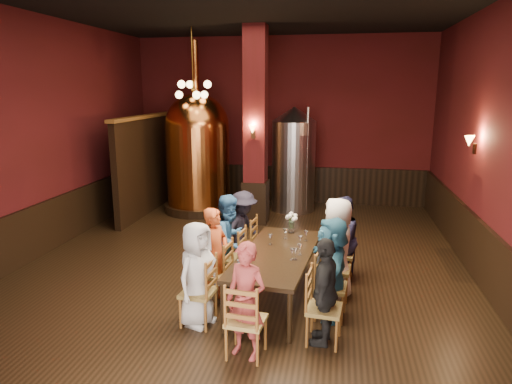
% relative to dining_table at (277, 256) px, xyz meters
% --- Properties ---
extents(room, '(10.00, 10.02, 4.50)m').
position_rel_dining_table_xyz_m(room, '(-0.75, 1.20, 1.56)').
color(room, black).
rests_on(room, ground).
extents(wainscot_right, '(0.08, 9.90, 1.00)m').
position_rel_dining_table_xyz_m(wainscot_right, '(3.21, 1.20, -0.19)').
color(wainscot_right, black).
rests_on(wainscot_right, ground).
extents(wainscot_back, '(7.90, 0.08, 1.00)m').
position_rel_dining_table_xyz_m(wainscot_back, '(-0.75, 6.16, -0.19)').
color(wainscot_back, black).
rests_on(wainscot_back, ground).
extents(wainscot_left, '(0.08, 9.90, 1.00)m').
position_rel_dining_table_xyz_m(wainscot_left, '(-4.71, 1.20, -0.19)').
color(wainscot_left, black).
rests_on(wainscot_left, ground).
extents(column, '(0.58, 0.58, 4.50)m').
position_rel_dining_table_xyz_m(column, '(-1.05, 4.00, 1.56)').
color(column, '#4B1013').
rests_on(column, ground).
extents(partition, '(0.22, 3.50, 2.40)m').
position_rel_dining_table_xyz_m(partition, '(-3.95, 4.40, 0.51)').
color(partition, black).
rests_on(partition, ground).
extents(pendant_cluster, '(0.90, 0.90, 1.70)m').
position_rel_dining_table_xyz_m(pendant_cluster, '(-2.55, 4.10, 2.41)').
color(pendant_cluster, '#A57226').
rests_on(pendant_cluster, room).
extents(sconce_wall, '(0.20, 0.20, 0.36)m').
position_rel_dining_table_xyz_m(sconce_wall, '(3.15, 2.00, 1.51)').
color(sconce_wall, black).
rests_on(sconce_wall, room).
extents(sconce_column, '(0.20, 0.20, 0.36)m').
position_rel_dining_table_xyz_m(sconce_column, '(-1.05, 3.70, 1.51)').
color(sconce_column, black).
rests_on(sconce_column, column).
extents(dining_table, '(1.23, 2.49, 0.75)m').
position_rel_dining_table_xyz_m(dining_table, '(0.00, 0.00, 0.00)').
color(dining_table, black).
rests_on(dining_table, ground).
extents(chair_0, '(0.50, 0.50, 0.92)m').
position_rel_dining_table_xyz_m(chair_0, '(-0.94, -0.91, -0.23)').
color(chair_0, brown).
rests_on(chair_0, ground).
extents(person_0, '(0.69, 0.82, 1.44)m').
position_rel_dining_table_xyz_m(person_0, '(-0.94, -0.91, 0.03)').
color(person_0, '#BDBDBD').
rests_on(person_0, ground).
extents(chair_1, '(0.50, 0.50, 0.92)m').
position_rel_dining_table_xyz_m(chair_1, '(-0.88, -0.24, -0.23)').
color(chair_1, brown).
rests_on(chair_1, ground).
extents(person_1, '(0.50, 0.62, 1.45)m').
position_rel_dining_table_xyz_m(person_1, '(-0.88, -0.24, 0.04)').
color(person_1, '#BC4A20').
rests_on(person_1, ground).
extents(chair_2, '(0.50, 0.50, 0.92)m').
position_rel_dining_table_xyz_m(chair_2, '(-0.81, 0.41, -0.23)').
color(chair_2, brown).
rests_on(chair_2, ground).
extents(person_2, '(0.61, 0.81, 1.50)m').
position_rel_dining_table_xyz_m(person_2, '(-0.81, 0.41, 0.06)').
color(person_2, '#29588B').
rests_on(person_2, ground).
extents(chair_3, '(0.50, 0.50, 0.92)m').
position_rel_dining_table_xyz_m(chair_3, '(-0.75, 1.08, -0.23)').
color(chair_3, brown).
rests_on(chair_3, ground).
extents(person_3, '(0.82, 1.04, 1.41)m').
position_rel_dining_table_xyz_m(person_3, '(-0.75, 1.08, 0.02)').
color(person_3, black).
rests_on(person_3, ground).
extents(chair_4, '(0.50, 0.50, 0.92)m').
position_rel_dining_table_xyz_m(chair_4, '(0.75, -1.08, -0.23)').
color(chair_4, brown).
rests_on(chair_4, ground).
extents(person_4, '(0.44, 0.85, 1.38)m').
position_rel_dining_table_xyz_m(person_4, '(0.75, -1.08, 0.00)').
color(person_4, black).
rests_on(person_4, ground).
extents(chair_5, '(0.50, 0.50, 0.92)m').
position_rel_dining_table_xyz_m(chair_5, '(0.81, -0.41, -0.23)').
color(chair_5, brown).
rests_on(chair_5, ground).
extents(person_5, '(0.60, 1.40, 1.46)m').
position_rel_dining_table_xyz_m(person_5, '(0.81, -0.41, 0.04)').
color(person_5, '#2B6581').
rests_on(person_5, ground).
extents(chair_6, '(0.50, 0.50, 0.92)m').
position_rel_dining_table_xyz_m(chair_6, '(0.88, 0.24, -0.23)').
color(chair_6, brown).
rests_on(chair_6, ground).
extents(person_6, '(0.64, 0.85, 1.56)m').
position_rel_dining_table_xyz_m(person_6, '(0.88, 0.24, 0.09)').
color(person_6, white).
rests_on(person_6, ground).
extents(chair_7, '(0.50, 0.50, 0.92)m').
position_rel_dining_table_xyz_m(chair_7, '(0.94, 0.91, -0.23)').
color(chair_7, brown).
rests_on(chair_7, ground).
extents(person_7, '(0.50, 0.75, 1.43)m').
position_rel_dining_table_xyz_m(person_7, '(0.94, 0.91, 0.03)').
color(person_7, '#1C1C39').
rests_on(person_7, ground).
extents(chair_8, '(0.50, 0.50, 0.92)m').
position_rel_dining_table_xyz_m(chair_8, '(-0.15, -1.54, -0.23)').
color(chair_8, brown).
rests_on(chair_8, ground).
extents(person_8, '(0.61, 0.50, 1.42)m').
position_rel_dining_table_xyz_m(person_8, '(-0.15, -1.54, 0.02)').
color(person_8, maroon).
rests_on(person_8, ground).
extents(copper_kettle, '(1.81, 1.81, 4.27)m').
position_rel_dining_table_xyz_m(copper_kettle, '(-2.70, 4.76, 0.87)').
color(copper_kettle, black).
rests_on(copper_kettle, ground).
extents(steel_vessel, '(1.33, 1.33, 2.69)m').
position_rel_dining_table_xyz_m(steel_vessel, '(-0.29, 5.25, 0.66)').
color(steel_vessel, '#B2B2B7').
rests_on(steel_vessel, ground).
extents(rose_vase, '(0.21, 0.21, 0.36)m').
position_rel_dining_table_xyz_m(rose_vase, '(0.11, 0.99, 0.30)').
color(rose_vase, white).
rests_on(rose_vase, dining_table).
extents(wine_glass_0, '(0.07, 0.07, 0.17)m').
position_rel_dining_table_xyz_m(wine_glass_0, '(0.39, 0.60, 0.15)').
color(wine_glass_0, white).
rests_on(wine_glass_0, dining_table).
extents(wine_glass_1, '(0.07, 0.07, 0.17)m').
position_rel_dining_table_xyz_m(wine_glass_1, '(0.30, -0.24, 0.15)').
color(wine_glass_1, white).
rests_on(wine_glass_1, dining_table).
extents(wine_glass_2, '(0.07, 0.07, 0.17)m').
position_rel_dining_table_xyz_m(wine_glass_2, '(-0.40, -0.82, 0.15)').
color(wine_glass_2, white).
rests_on(wine_glass_2, dining_table).
extents(wine_glass_3, '(0.07, 0.07, 0.17)m').
position_rel_dining_table_xyz_m(wine_glass_3, '(0.05, 0.65, 0.15)').
color(wine_glass_3, white).
rests_on(wine_glass_3, dining_table).
extents(wine_glass_4, '(0.07, 0.07, 0.17)m').
position_rel_dining_table_xyz_m(wine_glass_4, '(0.32, 0.34, 0.15)').
color(wine_glass_4, white).
rests_on(wine_glass_4, dining_table).
extents(wine_glass_5, '(0.07, 0.07, 0.17)m').
position_rel_dining_table_xyz_m(wine_glass_5, '(-0.35, -0.97, 0.15)').
color(wine_glass_5, white).
rests_on(wine_glass_5, dining_table).
extents(wine_glass_6, '(0.07, 0.07, 0.17)m').
position_rel_dining_table_xyz_m(wine_glass_6, '(0.25, -0.25, 0.15)').
color(wine_glass_6, white).
rests_on(wine_glass_6, dining_table).
extents(wine_glass_7, '(0.07, 0.07, 0.17)m').
position_rel_dining_table_xyz_m(wine_glass_7, '(0.34, -0.05, 0.15)').
color(wine_glass_7, white).
rests_on(wine_glass_7, dining_table).
extents(wine_glass_8, '(0.07, 0.07, 0.17)m').
position_rel_dining_table_xyz_m(wine_glass_8, '(-0.15, 0.33, 0.15)').
color(wine_glass_8, white).
rests_on(wine_glass_8, dining_table).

